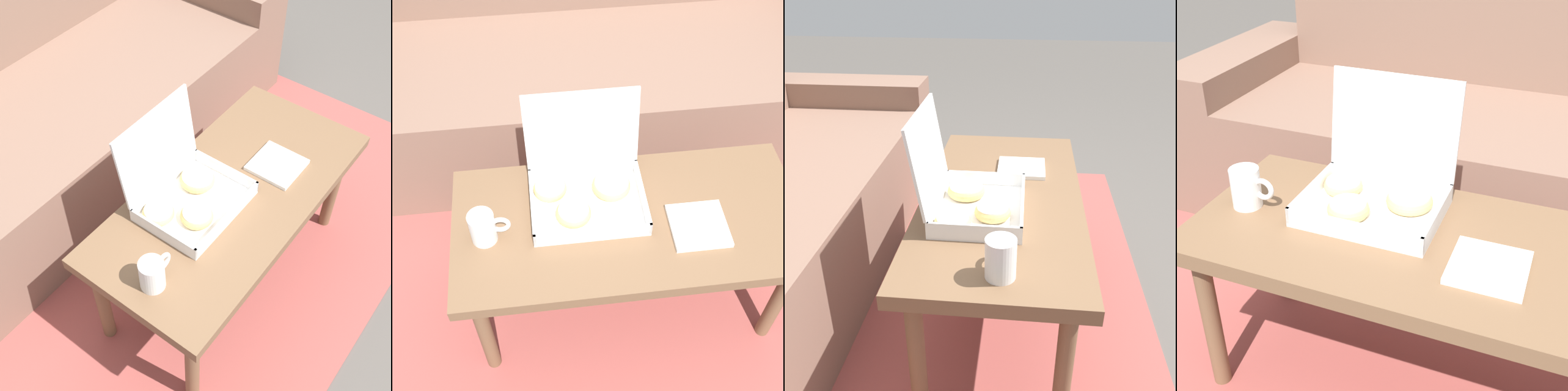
{
  "view_description": "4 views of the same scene",
  "coord_description": "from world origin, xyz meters",
  "views": [
    {
      "loc": [
        -0.98,
        -0.7,
        1.75
      ],
      "look_at": [
        -0.11,
        -0.05,
        0.52
      ],
      "focal_mm": 50.0,
      "sensor_mm": 36.0,
      "label": 1
    },
    {
      "loc": [
        -0.23,
        -1.02,
        1.7
      ],
      "look_at": [
        -0.11,
        -0.05,
        0.52
      ],
      "focal_mm": 50.0,
      "sensor_mm": 36.0,
      "label": 2
    },
    {
      "loc": [
        -1.24,
        -0.17,
        1.11
      ],
      "look_at": [
        -0.11,
        -0.05,
        0.52
      ],
      "focal_mm": 42.0,
      "sensor_mm": 36.0,
      "label": 3
    },
    {
      "loc": [
        0.29,
        -1.06,
        1.16
      ],
      "look_at": [
        -0.11,
        -0.05,
        0.52
      ],
      "focal_mm": 50.0,
      "sensor_mm": 36.0,
      "label": 4
    }
  ],
  "objects": [
    {
      "name": "pastry_box",
      "position": [
        -0.12,
        -0.01,
        0.52
      ],
      "size": [
        0.33,
        0.29,
        0.29
      ],
      "color": "white",
      "rests_on": "coffee_table"
    },
    {
      "name": "area_rug",
      "position": [
        0.0,
        0.3,
        0.01
      ],
      "size": [
        2.36,
        1.86,
        0.01
      ],
      "primitive_type": "cube",
      "color": "#994742",
      "rests_on": "ground_plane"
    },
    {
      "name": "couch",
      "position": [
        0.0,
        0.83,
        0.3
      ],
      "size": [
        2.24,
        0.86,
        0.87
      ],
      "color": "#7A5B4C",
      "rests_on": "ground_plane"
    },
    {
      "name": "napkin_stack",
      "position": [
        0.19,
        -0.16,
        0.47
      ],
      "size": [
        0.16,
        0.16,
        0.01
      ],
      "color": "white",
      "rests_on": "coffee_table"
    },
    {
      "name": "coffee_table",
      "position": [
        0.0,
        -0.11,
        0.41
      ],
      "size": [
        1.01,
        0.48,
        0.47
      ],
      "color": "brown",
      "rests_on": "ground_plane"
    },
    {
      "name": "coffee_mug",
      "position": [
        -0.4,
        -0.13,
        0.52
      ],
      "size": [
        0.11,
        0.07,
        0.1
      ],
      "color": "white",
      "rests_on": "coffee_table"
    },
    {
      "name": "ground_plane",
      "position": [
        0.0,
        0.0,
        0.0
      ],
      "size": [
        12.0,
        12.0,
        0.0
      ],
      "primitive_type": "plane",
      "color": "#514C47"
    }
  ]
}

